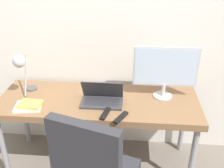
% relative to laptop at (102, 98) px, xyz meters
% --- Properties ---
extents(wall_back, '(8.00, 0.05, 2.60)m').
position_rel_laptop_xyz_m(wall_back, '(-0.04, 0.43, 0.52)').
color(wall_back, silver).
rests_on(wall_back, ground_plane).
extents(desk, '(1.80, 0.64, 0.74)m').
position_rel_laptop_xyz_m(desk, '(-0.04, 0.04, -0.11)').
color(desk, brown).
rests_on(desk, ground_plane).
extents(laptop, '(0.36, 0.21, 0.21)m').
position_rel_laptop_xyz_m(laptop, '(0.00, 0.00, 0.00)').
color(laptop, '#38383D').
rests_on(laptop, desk).
extents(monitor, '(0.56, 0.17, 0.47)m').
position_rel_laptop_xyz_m(monitor, '(0.54, 0.16, 0.23)').
color(monitor, '#B7B7BC').
rests_on(monitor, desk).
extents(desk_lamp, '(0.11, 0.27, 0.41)m').
position_rel_laptop_xyz_m(desk_lamp, '(-0.71, 0.05, 0.26)').
color(desk_lamp, '#4C4C51').
rests_on(desk_lamp, desk).
extents(book_stack, '(0.25, 0.21, 0.04)m').
position_rel_laptop_xyz_m(book_stack, '(-0.61, -0.13, -0.03)').
color(book_stack, silver).
rests_on(book_stack, desk).
extents(tv_remote, '(0.12, 0.17, 0.02)m').
position_rel_laptop_xyz_m(tv_remote, '(0.18, -0.23, -0.03)').
color(tv_remote, black).
rests_on(tv_remote, desk).
extents(media_remote, '(0.08, 0.18, 0.02)m').
position_rel_laptop_xyz_m(media_remote, '(0.05, -0.19, -0.03)').
color(media_remote, black).
rests_on(media_remote, desk).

